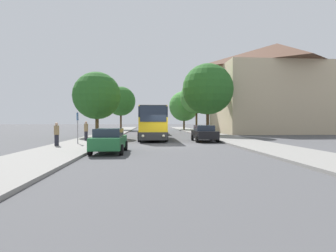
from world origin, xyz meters
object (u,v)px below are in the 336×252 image
tree_right_near (184,106)px  tree_right_mid (208,89)px  parked_car_right_near (204,133)px  tree_left_near (121,101)px  tree_right_far (197,97)px  pedestrian_waiting_far (57,134)px  bus_front (152,123)px  bus_stop_sign (78,124)px  parked_car_left_curb (109,140)px  pedestrian_waiting_near (86,131)px  tree_left_far (97,96)px  bus_middle (153,122)px

tree_right_near → tree_right_mid: 22.29m
tree_right_near → parked_car_right_near: bearing=-94.3°
parked_car_right_near → tree_right_mid: size_ratio=0.45×
tree_left_near → tree_right_far: bearing=-19.3°
pedestrian_waiting_far → tree_right_far: 35.43m
bus_front → bus_stop_sign: 8.87m
parked_car_left_curb → tree_left_near: tree_left_near is taller
pedestrian_waiting_near → tree_left_far: tree_left_far is taller
tree_right_near → tree_right_far: 6.29m
pedestrian_waiting_far → tree_left_near: size_ratio=0.19×
parked_car_right_near → pedestrian_waiting_far: size_ratio=2.48×
parked_car_right_near → tree_right_near: bearing=-93.6°
pedestrian_waiting_near → tree_right_mid: tree_right_mid is taller
bus_stop_sign → pedestrian_waiting_near: bearing=92.0°
pedestrian_waiting_far → tree_right_far: tree_right_far is taller
bus_front → bus_stop_sign: size_ratio=4.18×
tree_left_far → bus_stop_sign: bearing=-87.9°
bus_front → tree_right_far: 25.00m
bus_stop_sign → pedestrian_waiting_near: bus_stop_sign is taller
pedestrian_waiting_near → parked_car_left_curb: bearing=-163.5°
tree_right_mid → bus_stop_sign: bearing=-136.1°
tree_right_near → tree_right_mid: tree_right_mid is taller
parked_car_right_near → bus_middle: bearing=-73.8°
pedestrian_waiting_far → pedestrian_waiting_near: bearing=39.9°
tree_left_far → tree_right_far: tree_right_far is taller
bus_stop_sign → tree_right_mid: (13.46, 12.97, 4.47)m
tree_right_near → pedestrian_waiting_far: bearing=-111.2°
tree_left_near → tree_right_far: (15.20, -5.32, 0.47)m
pedestrian_waiting_near → tree_right_far: tree_right_far is taller
bus_middle → pedestrian_waiting_far: bus_middle is taller
parked_car_left_curb → tree_left_far: 15.77m
pedestrian_waiting_near → pedestrian_waiting_far: bearing=164.6°
parked_car_right_near → tree_right_far: 26.97m
tree_left_far → tree_right_mid: 14.26m
pedestrian_waiting_near → tree_right_mid: size_ratio=0.19×
parked_car_left_curb → bus_stop_sign: size_ratio=1.59×
tree_left_near → tree_right_near: tree_left_near is taller
tree_left_far → pedestrian_waiting_far: bearing=-93.4°
tree_right_near → tree_left_far: bearing=-118.1°
tree_left_near → tree_right_far: 16.11m
bus_stop_sign → tree_right_near: (13.31, 35.24, 3.49)m
pedestrian_waiting_near → tree_right_far: (15.08, 26.05, 5.57)m
tree_left_near → bus_front: bearing=-77.5°
bus_stop_sign → pedestrian_waiting_far: (-1.02, -1.78, -0.70)m
parked_car_right_near → tree_right_far: tree_right_far is taller
pedestrian_waiting_far → tree_right_near: size_ratio=0.20×
bus_stop_sign → tree_left_far: size_ratio=0.33×
parked_car_right_near → tree_right_near: (2.38, 31.93, 4.40)m
pedestrian_waiting_near → pedestrian_waiting_far: pedestrian_waiting_near is taller
bus_front → pedestrian_waiting_far: size_ratio=6.18×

